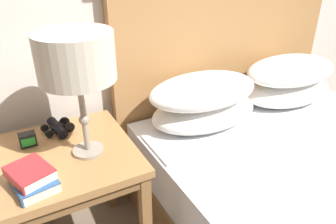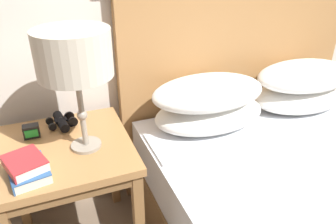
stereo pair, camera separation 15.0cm
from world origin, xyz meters
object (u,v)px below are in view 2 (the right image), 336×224
at_px(book_stacked_on_top, 24,163).
at_px(bed, 327,213).
at_px(table_lamp, 74,56).
at_px(alarm_clock, 31,131).
at_px(binoculars_pair, 62,121).
at_px(book_on_nightstand, 28,172).
at_px(nightstand, 66,161).

bearing_deg(book_stacked_on_top, bed, -17.27).
bearing_deg(table_lamp, book_stacked_on_top, -154.21).
bearing_deg(book_stacked_on_top, alarm_clock, 84.82).
bearing_deg(bed, binoculars_pair, 145.34).
bearing_deg(book_on_nightstand, binoculars_pair, 65.71).
relative_size(table_lamp, binoculars_pair, 3.13).
bearing_deg(book_on_nightstand, book_stacked_on_top, 133.97).
distance_m(nightstand, alarm_clock, 0.21).
distance_m(nightstand, book_stacked_on_top, 0.26).
relative_size(nightstand, book_on_nightstand, 2.99).
relative_size(book_on_nightstand, alarm_clock, 2.96).
xyz_separation_m(nightstand, binoculars_pair, (0.01, 0.19, 0.11)).
height_order(bed, table_lamp, bed).
relative_size(bed, book_stacked_on_top, 9.86).
height_order(bed, book_on_nightstand, bed).
relative_size(book_on_nightstand, book_stacked_on_top, 1.05).
xyz_separation_m(table_lamp, book_on_nightstand, (-0.24, -0.12, -0.39)).
bearing_deg(binoculars_pair, bed, -34.66).
xyz_separation_m(nightstand, alarm_clock, (-0.12, 0.13, 0.11)).
xyz_separation_m(table_lamp, book_stacked_on_top, (-0.24, -0.12, -0.35)).
xyz_separation_m(book_on_nightstand, binoculars_pair, (0.16, 0.35, 0.00)).
xyz_separation_m(nightstand, book_stacked_on_top, (-0.15, -0.16, 0.14)).
xyz_separation_m(bed, table_lamp, (-0.96, 0.49, 0.70)).
bearing_deg(book_on_nightstand, alarm_clock, 85.84).
bearing_deg(binoculars_pair, alarm_clock, -157.09).
xyz_separation_m(book_on_nightstand, alarm_clock, (0.02, 0.29, 0.01)).
height_order(table_lamp, alarm_clock, table_lamp).
bearing_deg(nightstand, binoculars_pair, 85.43).
bearing_deg(book_on_nightstand, table_lamp, 27.20).
bearing_deg(book_on_nightstand, bed, -17.12).
distance_m(book_stacked_on_top, alarm_clock, 0.29).
distance_m(table_lamp, book_stacked_on_top, 0.44).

